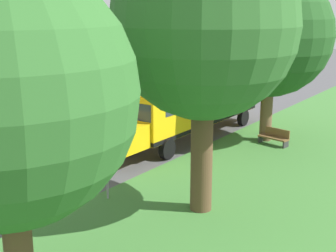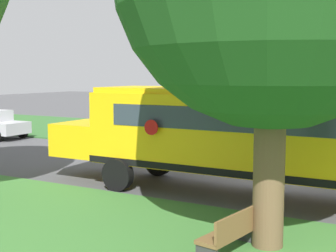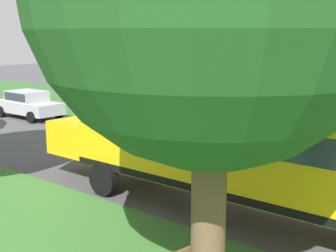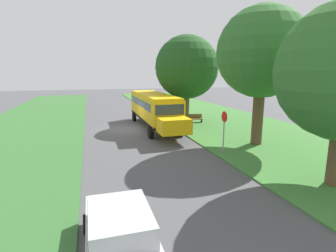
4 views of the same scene
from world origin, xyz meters
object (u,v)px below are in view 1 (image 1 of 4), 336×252
school_bus (190,103)px  stop_sign (107,156)px  oak_tree_far_end (13,100)px  oak_tree_beside_bus (273,34)px  oak_tree_roadside_mid (204,27)px  park_bench (274,137)px

school_bus → stop_sign: 9.41m
oak_tree_far_end → stop_sign: size_ratio=2.97×
school_bus → oak_tree_far_end: (-4.95, 14.84, 3.13)m
school_bus → stop_sign: (-2.28, 9.13, -0.19)m
oak_tree_beside_bus → oak_tree_far_end: bearing=93.9°
oak_tree_far_end → stop_sign: oak_tree_far_end is taller
oak_tree_far_end → school_bus: bearing=-71.5°
oak_tree_roadside_mid → stop_sign: bearing=18.8°
school_bus → park_bench: school_bus is taller
school_bus → park_bench: 4.83m
school_bus → park_bench: (-4.49, -1.04, -1.45)m
oak_tree_roadside_mid → park_bench: bearing=-82.8°
oak_tree_far_end → park_bench: bearing=-88.3°
oak_tree_beside_bus → oak_tree_far_end: oak_tree_beside_bus is taller
oak_tree_roadside_mid → stop_sign: oak_tree_roadside_mid is taller
school_bus → oak_tree_beside_bus: bearing=-156.1°
school_bus → oak_tree_roadside_mid: bearing=125.2°
school_bus → oak_tree_far_end: bearing=108.5°
oak_tree_beside_bus → oak_tree_far_end: 16.59m
oak_tree_far_end → oak_tree_beside_bus: bearing=-86.1°
oak_tree_beside_bus → oak_tree_roadside_mid: bearing=100.5°
oak_tree_roadside_mid → stop_sign: size_ratio=3.47×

